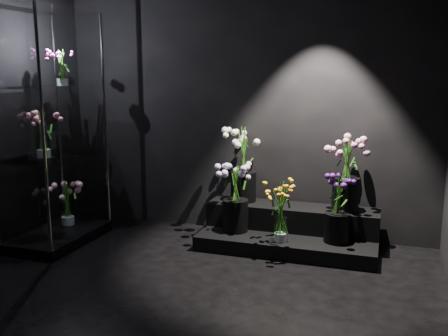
% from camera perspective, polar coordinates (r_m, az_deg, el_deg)
% --- Properties ---
extents(floor, '(4.00, 4.00, 0.00)m').
position_cam_1_polar(floor, '(3.78, -6.73, -15.87)').
color(floor, black).
rests_on(floor, ground).
extents(wall_back, '(4.00, 0.00, 4.00)m').
position_cam_1_polar(wall_back, '(5.26, 2.26, 7.67)').
color(wall_back, black).
rests_on(wall_back, floor).
extents(display_riser, '(1.70, 0.76, 0.38)m').
position_cam_1_polar(display_riser, '(5.02, 7.51, -7.03)').
color(display_riser, black).
rests_on(display_riser, floor).
extents(display_case, '(0.62, 1.04, 2.28)m').
position_cam_1_polar(display_case, '(5.16, -19.07, 4.15)').
color(display_case, black).
rests_on(display_case, floor).
extents(bouquet_orange_bells, '(0.34, 0.34, 0.56)m').
position_cam_1_polar(bouquet_orange_bells, '(4.64, 6.52, -4.94)').
color(bouquet_orange_bells, white).
rests_on(bouquet_orange_bells, display_riser).
extents(bouquet_lilac, '(0.48, 0.48, 0.68)m').
position_cam_1_polar(bouquet_lilac, '(4.90, 1.32, -2.88)').
color(bouquet_lilac, black).
rests_on(bouquet_lilac, display_riser).
extents(bouquet_purple, '(0.34, 0.34, 0.63)m').
position_cam_1_polar(bouquet_purple, '(4.71, 12.88, -4.31)').
color(bouquet_purple, black).
rests_on(bouquet_purple, display_riser).
extents(bouquet_cream_roses, '(0.49, 0.49, 0.77)m').
position_cam_1_polar(bouquet_cream_roses, '(5.11, 2.26, 0.99)').
color(bouquet_cream_roses, black).
rests_on(bouquet_cream_roses, display_riser).
extents(bouquet_pink_roses, '(0.46, 0.46, 0.70)m').
position_cam_1_polar(bouquet_pink_roses, '(4.89, 13.83, -0.34)').
color(bouquet_pink_roses, black).
rests_on(bouquet_pink_roses, display_riser).
extents(bouquet_case_pink, '(0.35, 0.35, 0.44)m').
position_cam_1_polar(bouquet_case_pink, '(5.06, -20.02, 3.74)').
color(bouquet_case_pink, white).
rests_on(bouquet_case_pink, display_case).
extents(bouquet_case_magenta, '(0.29, 0.29, 0.35)m').
position_cam_1_polar(bouquet_case_magenta, '(5.21, -18.06, 10.96)').
color(bouquet_case_magenta, white).
rests_on(bouquet_case_magenta, display_case).
extents(bouquet_case_base_pink, '(0.36, 0.36, 0.46)m').
position_cam_1_polar(bouquet_case_base_pink, '(5.50, -17.51, -3.75)').
color(bouquet_case_base_pink, white).
rests_on(bouquet_case_base_pink, display_case).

